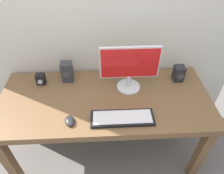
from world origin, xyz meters
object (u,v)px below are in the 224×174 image
(desk, at_px, (105,106))
(speaker_left, at_px, (67,72))
(mouse, at_px, (69,121))
(monitor, at_px, (129,67))
(speaker_right, at_px, (178,73))
(audio_controller, at_px, (41,79))
(keyboard_primary, at_px, (122,118))

(desk, bearing_deg, speaker_left, 142.15)
(desk, distance_m, mouse, 0.37)
(monitor, relative_size, mouse, 4.71)
(mouse, distance_m, speaker_right, 1.04)
(speaker_right, xyz_separation_m, speaker_left, (-1.00, 0.05, 0.02))
(desk, bearing_deg, mouse, -137.39)
(speaker_right, distance_m, audio_controller, 1.23)
(mouse, distance_m, speaker_left, 0.50)
(keyboard_primary, height_order, mouse, mouse)
(speaker_right, xyz_separation_m, audio_controller, (-1.23, 0.01, -0.02))
(speaker_left, bearing_deg, speaker_right, -2.59)
(desk, relative_size, monitor, 3.62)
(mouse, bearing_deg, speaker_right, 12.47)
(monitor, relative_size, keyboard_primary, 1.03)
(desk, distance_m, speaker_right, 0.72)
(desk, relative_size, speaker_right, 12.41)
(keyboard_primary, bearing_deg, speaker_left, 133.08)
(monitor, height_order, mouse, monitor)
(mouse, bearing_deg, desk, 29.39)
(speaker_right, height_order, audio_controller, speaker_right)
(audio_controller, bearing_deg, mouse, -56.91)
(desk, xyz_separation_m, keyboard_primary, (0.13, -0.23, 0.10))
(keyboard_primary, xyz_separation_m, speaker_left, (-0.45, 0.48, 0.08))
(desk, height_order, keyboard_primary, keyboard_primary)
(monitor, height_order, audio_controller, monitor)
(speaker_right, height_order, speaker_left, speaker_left)
(desk, xyz_separation_m, speaker_right, (0.67, 0.21, 0.16))
(audio_controller, bearing_deg, monitor, -6.33)
(monitor, xyz_separation_m, speaker_right, (0.46, 0.08, -0.15))
(monitor, bearing_deg, audio_controller, 173.67)
(monitor, xyz_separation_m, mouse, (-0.47, -0.37, -0.20))
(keyboard_primary, xyz_separation_m, speaker_right, (0.54, 0.44, 0.06))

